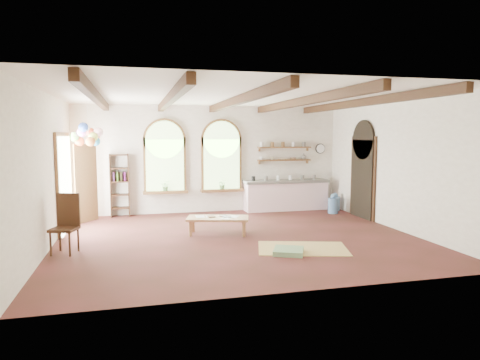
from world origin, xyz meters
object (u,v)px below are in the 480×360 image
object	(u,v)px
kitchen_counter	(286,195)
coffee_table	(218,219)
side_chair	(65,236)
balloon_cluster	(88,135)

from	to	relation	value
kitchen_counter	coffee_table	distance (m)	3.86
side_chair	balloon_cluster	distance (m)	3.38
kitchen_counter	side_chair	bearing A→B (deg)	-148.63
coffee_table	side_chair	size ratio (longest dim) A/B	1.32
kitchen_counter	side_chair	size ratio (longest dim) A/B	2.27
kitchen_counter	coffee_table	bearing A→B (deg)	-134.48
kitchen_counter	balloon_cluster	xyz separation A→B (m)	(-5.71, -0.90, 1.86)
side_chair	kitchen_counter	bearing A→B (deg)	31.37
coffee_table	balloon_cluster	size ratio (longest dim) A/B	1.36
balloon_cluster	side_chair	bearing A→B (deg)	-94.91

